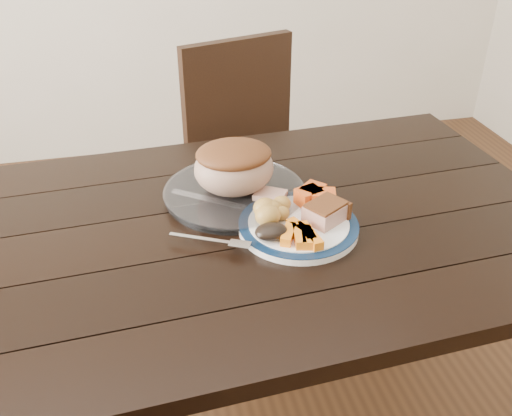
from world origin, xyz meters
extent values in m
cube|color=black|center=(0.00, 0.00, 0.73)|extent=(1.65, 0.99, 0.04)
cube|color=black|center=(0.70, 0.41, 0.35)|extent=(0.07, 0.07, 0.71)
cube|color=black|center=(0.27, 0.65, 0.45)|extent=(0.52, 0.52, 0.04)
cube|color=black|center=(0.21, 0.84, 0.70)|extent=(0.41, 0.16, 0.46)
cube|color=black|center=(0.39, 0.87, 0.21)|extent=(0.04, 0.04, 0.43)
cube|color=black|center=(0.49, 0.53, 0.21)|extent=(0.04, 0.04, 0.43)
cube|color=black|center=(0.05, 0.77, 0.21)|extent=(0.04, 0.04, 0.43)
cube|color=black|center=(0.15, 0.43, 0.21)|extent=(0.04, 0.04, 0.43)
cylinder|color=white|center=(0.17, -0.05, 0.76)|extent=(0.27, 0.27, 0.02)
torus|color=#0B1E38|center=(0.17, -0.05, 0.77)|extent=(0.27, 0.27, 0.02)
cylinder|color=white|center=(0.06, 0.12, 0.76)|extent=(0.33, 0.33, 0.02)
cube|color=tan|center=(0.23, -0.06, 0.79)|extent=(0.11, 0.10, 0.04)
ellipsoid|color=gold|center=(0.14, 0.00, 0.79)|extent=(0.04, 0.04, 0.04)
ellipsoid|color=gold|center=(0.10, -0.05, 0.79)|extent=(0.06, 0.05, 0.05)
ellipsoid|color=gold|center=(0.13, -0.03, 0.79)|extent=(0.04, 0.03, 0.03)
ellipsoid|color=gold|center=(0.11, -0.02, 0.79)|extent=(0.05, 0.04, 0.04)
ellipsoid|color=gold|center=(0.10, -0.01, 0.79)|extent=(0.05, 0.05, 0.05)
cube|color=orange|center=(0.15, -0.12, 0.78)|extent=(0.03, 0.07, 0.02)
cube|color=orange|center=(0.16, -0.09, 0.78)|extent=(0.05, 0.07, 0.02)
cube|color=orange|center=(0.13, -0.11, 0.78)|extent=(0.05, 0.07, 0.02)
cube|color=orange|center=(0.17, -0.11, 0.78)|extent=(0.02, 0.07, 0.02)
cube|color=orange|center=(0.16, -0.12, 0.78)|extent=(0.04, 0.07, 0.02)
cube|color=orange|center=(0.17, -0.13, 0.78)|extent=(0.03, 0.07, 0.02)
cube|color=#F5561B|center=(0.23, 0.03, 0.79)|extent=(0.07, 0.07, 0.04)
cube|color=#F5561B|center=(0.21, 0.02, 0.79)|extent=(0.07, 0.06, 0.04)
cube|color=#F5561B|center=(0.24, 0.00, 0.79)|extent=(0.07, 0.06, 0.04)
ellipsoid|color=black|center=(0.10, -0.10, 0.79)|extent=(0.07, 0.05, 0.03)
cube|color=silver|center=(-0.05, -0.07, 0.77)|extent=(0.13, 0.07, 0.00)
cube|color=silver|center=(0.03, -0.11, 0.77)|extent=(0.05, 0.04, 0.00)
ellipsoid|color=#A67C65|center=(0.06, 0.12, 0.83)|extent=(0.19, 0.16, 0.12)
cube|color=tan|center=(0.13, 0.06, 0.78)|extent=(0.09, 0.08, 0.02)
cube|color=silver|center=(-0.01, 0.10, 0.75)|extent=(0.17, 0.14, 0.00)
cube|color=black|center=(0.12, 0.00, 0.76)|extent=(0.11, 0.09, 0.01)
camera|label=1|loc=(-0.16, -1.05, 1.46)|focal=40.00mm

